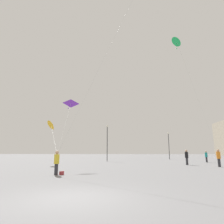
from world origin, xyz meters
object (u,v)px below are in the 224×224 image
object	(u,v)px
kite_amber_diamond	(51,125)
handbag_beside_flyer	(62,173)
person_in_teal	(206,156)
kite_violet_delta	(71,104)
kite_emerald_diamond	(177,42)
lamppost_west	(107,137)
person_in_yellow	(57,162)
person_in_black	(187,157)
person_in_orange	(219,157)
lamppost_east	(169,141)

from	to	relation	value
kite_amber_diamond	handbag_beside_flyer	distance (m)	13.60
person_in_teal	kite_violet_delta	distance (m)	21.61
kite_emerald_diamond	lamppost_west	world-z (taller)	kite_emerald_diamond
person_in_yellow	person_in_teal	xyz separation A→B (m)	(16.56, 17.55, 0.05)
person_in_black	kite_amber_diamond	size ratio (longest dim) A/B	0.14
person_in_orange	kite_emerald_diamond	size ratio (longest dim) A/B	0.14
person_in_yellow	kite_emerald_diamond	bearing A→B (deg)	-155.50
person_in_yellow	kite_violet_delta	bearing A→B (deg)	-89.33
kite_amber_diamond	kite_emerald_diamond	size ratio (longest dim) A/B	0.99
lamppost_west	handbag_beside_flyer	world-z (taller)	lamppost_west
person_in_yellow	person_in_orange	xyz separation A→B (m)	(14.16, 8.20, 0.12)
lamppost_west	handbag_beside_flyer	size ratio (longest dim) A/B	18.88
handbag_beside_flyer	person_in_black	bearing A→B (deg)	44.06
kite_emerald_diamond	lamppost_west	size ratio (longest dim) A/B	2.07
person_in_orange	kite_violet_delta	distance (m)	16.19
kite_violet_delta	kite_emerald_diamond	bearing A→B (deg)	2.54
person_in_orange	kite_emerald_diamond	bearing A→B (deg)	-54.78
lamppost_east	lamppost_west	size ratio (longest dim) A/B	0.93
person_in_orange	kite_amber_diamond	bearing A→B (deg)	-86.85
lamppost_west	handbag_beside_flyer	distance (m)	20.41
kite_violet_delta	lamppost_west	world-z (taller)	kite_violet_delta
person_in_teal	lamppost_east	xyz separation A→B (m)	(-2.80, 12.04, 2.79)
person_in_teal	kite_amber_diamond	distance (m)	22.75
person_in_orange	person_in_teal	world-z (taller)	person_in_orange
person_in_orange	handbag_beside_flyer	distance (m)	16.03
person_in_teal	lamppost_east	bearing A→B (deg)	26.43
person_in_yellow	kite_violet_delta	world-z (taller)	kite_violet_delta
person_in_yellow	lamppost_west	world-z (taller)	lamppost_west
person_in_orange	handbag_beside_flyer	bearing A→B (deg)	-46.37
person_in_black	kite_emerald_diamond	xyz separation A→B (m)	(-1.49, -4.55, 12.25)
person_in_teal	kite_amber_diamond	xyz separation A→B (m)	(-21.59, -5.94, 4.07)
person_in_orange	person_in_teal	bearing A→B (deg)	178.80
lamppost_west	person_in_yellow	bearing A→B (deg)	-94.41
lamppost_west	kite_violet_delta	bearing A→B (deg)	-100.24
kite_amber_diamond	person_in_yellow	bearing A→B (deg)	-66.61
person_in_black	lamppost_west	distance (m)	13.92
kite_violet_delta	person_in_teal	bearing A→B (deg)	33.01
person_in_yellow	person_in_black	xyz separation A→B (m)	(11.84, 11.21, 0.10)
lamppost_west	kite_amber_diamond	bearing A→B (deg)	-127.70
person_in_orange	person_in_black	world-z (taller)	person_in_orange
person_in_teal	kite_emerald_diamond	distance (m)	17.57
kite_violet_delta	lamppost_east	xyz separation A→B (m)	(14.74, 23.42, -2.66)
person_in_black	handbag_beside_flyer	distance (m)	16.01
lamppost_east	person_in_yellow	bearing A→B (deg)	-114.95
kite_amber_diamond	handbag_beside_flyer	size ratio (longest dim) A/B	38.86
kite_emerald_diamond	kite_violet_delta	world-z (taller)	kite_emerald_diamond
person_in_yellow	person_in_black	size ratio (longest dim) A/B	0.89
person_in_black	kite_emerald_diamond	distance (m)	13.16
lamppost_east	handbag_beside_flyer	distance (m)	32.59
person_in_black	handbag_beside_flyer	world-z (taller)	person_in_black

